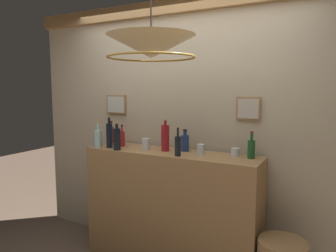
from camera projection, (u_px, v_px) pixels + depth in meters
The scene contains 16 objects.
panelled_rear_partition at pixel (184, 122), 3.19m from camera, with size 3.68×0.15×2.57m.
bar_shelf_unit at pixel (170, 208), 3.04m from camera, with size 1.71×0.42×1.11m, color #9E7547.
liquor_bottle_rum at pixel (98, 138), 3.19m from camera, with size 0.08×0.08×0.26m.
liquor_bottle_amaro at pixel (117, 139), 3.04m from camera, with size 0.07×0.07×0.27m.
liquor_bottle_sherry at pixel (122, 138), 3.23m from camera, with size 0.06×0.06×0.22m.
liquor_bottle_bourbon at pixel (178, 145), 2.77m from camera, with size 0.05×0.05×0.26m.
liquor_bottle_rye at pixel (251, 148), 2.68m from camera, with size 0.06×0.06×0.24m.
liquor_bottle_vermouth at pixel (165, 138), 2.99m from camera, with size 0.08×0.08×0.30m.
liquor_bottle_tequila at pixel (111, 134), 3.45m from camera, with size 0.06×0.06×0.24m.
liquor_bottle_mezcal at pixel (109, 135), 3.30m from camera, with size 0.05×0.05×0.28m.
liquor_bottle_brandy at pixel (185, 142), 2.98m from camera, with size 0.08×0.08×0.21m.
liquor_bottle_whiskey at pixel (109, 135), 3.15m from camera, with size 0.06×0.06×0.32m.
glass_tumbler_rocks at pixel (235, 152), 2.77m from camera, with size 0.07×0.07×0.07m.
glass_tumbler_highball at pixel (201, 150), 2.83m from camera, with size 0.07×0.07×0.10m.
glass_tumbler_shot at pixel (146, 144), 3.08m from camera, with size 0.07×0.07×0.11m.
pendant_lamp at pixel (151, 48), 2.25m from camera, with size 0.64×0.64×0.51m.
Camera 1 is at (1.37, -1.77, 1.71)m, focal length 33.70 mm.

